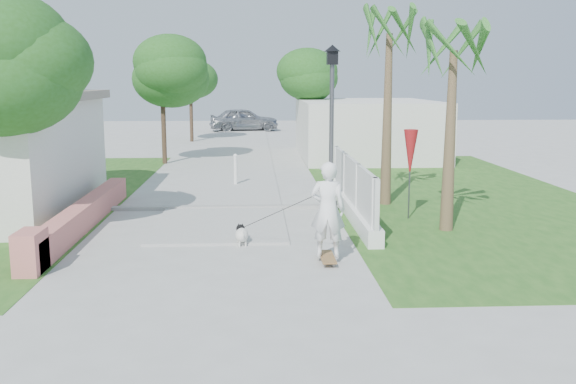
{
  "coord_description": "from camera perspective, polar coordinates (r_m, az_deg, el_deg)",
  "views": [
    {
      "loc": [
        0.86,
        -11.49,
        3.54
      ],
      "look_at": [
        1.58,
        2.4,
        1.1
      ],
      "focal_mm": 40.0,
      "sensor_mm": 36.0,
      "label": 1
    }
  ],
  "objects": [
    {
      "name": "parked_car",
      "position": [
        45.07,
        -3.93,
        6.45
      ],
      "size": [
        4.99,
        2.6,
        1.62
      ],
      "primitive_type": "imported",
      "rotation": [
        0.0,
        0.0,
        1.72
      ],
      "color": "#A8ABB0",
      "rests_on": "ground"
    },
    {
      "name": "tree_path_left",
      "position": [
        27.74,
        -11.11,
        10.35
      ],
      "size": [
        3.4,
        3.4,
        5.23
      ],
      "color": "#4C3826",
      "rests_on": "ground"
    },
    {
      "name": "tree_path_right",
      "position": [
        31.56,
        1.34,
        9.87
      ],
      "size": [
        3.0,
        3.0,
        4.79
      ],
      "color": "#4C3826",
      "rests_on": "ground"
    },
    {
      "name": "ground",
      "position": [
        12.05,
        -6.99,
        -7.2
      ],
      "size": [
        90.0,
        90.0,
        0.0
      ],
      "primitive_type": "plane",
      "color": "#B7B7B2",
      "rests_on": "ground"
    },
    {
      "name": "building_right",
      "position": [
        30.02,
        6.93,
        5.6
      ],
      "size": [
        6.0,
        8.0,
        2.6
      ],
      "primitive_type": "cube",
      "color": "silver",
      "rests_on": "ground"
    },
    {
      "name": "tree_path_far",
      "position": [
        37.65,
        -8.66,
        10.26
      ],
      "size": [
        3.2,
        3.2,
        5.17
      ],
      "color": "#4C3826",
      "rests_on": "ground"
    },
    {
      "name": "path_strip",
      "position": [
        31.69,
        -4.52,
        3.56
      ],
      "size": [
        3.2,
        36.0,
        0.06
      ],
      "primitive_type": "cube",
      "color": "#B7B7B2",
      "rests_on": "ground"
    },
    {
      "name": "tree_left_near",
      "position": [
        15.42,
        -23.62,
        10.18
      ],
      "size": [
        3.6,
        3.6,
        5.28
      ],
      "color": "#4C3826",
      "rests_on": "ground"
    },
    {
      "name": "patio_umbrella",
      "position": [
        16.57,
        10.82,
        3.35
      ],
      "size": [
        0.36,
        0.36,
        2.3
      ],
      "color": "#59595E",
      "rests_on": "ground"
    },
    {
      "name": "tree_left_mid",
      "position": [
        20.95,
        -20.87,
        9.19
      ],
      "size": [
        3.2,
        3.2,
        4.85
      ],
      "color": "#4C3826",
      "rests_on": "ground"
    },
    {
      "name": "pink_wall",
      "position": [
        15.93,
        -18.05,
        -2.23
      ],
      "size": [
        0.45,
        8.2,
        0.8
      ],
      "color": "#CB6968",
      "rests_on": "ground"
    },
    {
      "name": "lattice_fence",
      "position": [
        16.95,
        5.69,
        -0.28
      ],
      "size": [
        0.35,
        7.0,
        1.5
      ],
      "color": "white",
      "rests_on": "ground"
    },
    {
      "name": "street_lamp",
      "position": [
        17.15,
        3.89,
        6.2
      ],
      "size": [
        0.44,
        0.44,
        4.44
      ],
      "color": "#59595E",
      "rests_on": "ground"
    },
    {
      "name": "skateboarder",
      "position": [
        13.09,
        -0.19,
        -1.85
      ],
      "size": [
        2.08,
        2.12,
        1.99
      ],
      "rotation": [
        0.0,
        0.0,
        2.97
      ],
      "color": "olive",
      "rests_on": "ground"
    },
    {
      "name": "bollard",
      "position": [
        21.7,
        -4.69,
        2.09
      ],
      "size": [
        0.14,
        0.14,
        1.09
      ],
      "color": "white",
      "rests_on": "ground"
    },
    {
      "name": "palm_far",
      "position": [
        18.4,
        8.99,
        12.78
      ],
      "size": [
        1.8,
        1.8,
        5.3
      ],
      "color": "brown",
      "rests_on": "ground"
    },
    {
      "name": "curb",
      "position": [
        17.85,
        -5.68,
        -1.37
      ],
      "size": [
        6.5,
        0.25,
        0.1
      ],
      "primitive_type": "cube",
      "color": "#999993",
      "rests_on": "ground"
    },
    {
      "name": "grass_right",
      "position": [
        20.74,
        14.3,
        -0.17
      ],
      "size": [
        8.0,
        20.0,
        0.01
      ],
      "primitive_type": "cube",
      "color": "#285A1C",
      "rests_on": "ground"
    },
    {
      "name": "palm_near",
      "position": [
        15.38,
        14.48,
        11.19
      ],
      "size": [
        1.8,
        1.8,
        4.7
      ],
      "color": "brown",
      "rests_on": "ground"
    },
    {
      "name": "dog",
      "position": [
        13.96,
        -4.14,
        -3.75
      ],
      "size": [
        0.35,
        0.64,
        0.44
      ],
      "rotation": [
        0.0,
        0.0,
        0.15
      ],
      "color": "silver",
      "rests_on": "ground"
    }
  ]
}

